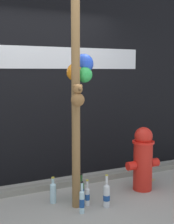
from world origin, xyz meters
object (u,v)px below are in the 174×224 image
object	(u,v)px
fire_hydrant	(143,158)
bottle_2	(87,195)
bottle_1	(107,195)
bottle_5	(82,201)
bottle_4	(74,189)
bottle_0	(53,192)
bottle_3	(78,185)
memorial_post	(78,58)
bottle_6	(81,191)

from	to	relation	value
fire_hydrant	bottle_2	world-z (taller)	fire_hydrant
bottle_1	bottle_5	xyz separation A→B (m)	(-0.33, -0.02, -0.00)
bottle_4	bottle_2	bearing A→B (deg)	-68.54
fire_hydrant	bottle_0	xyz separation A→B (m)	(-1.26, 0.11, -0.30)
bottle_1	bottle_4	world-z (taller)	bottle_1
bottle_2	bottle_3	size ratio (longest dim) A/B	0.92
bottle_1	memorial_post	bearing A→B (deg)	142.89
fire_hydrant	bottle_5	bearing A→B (deg)	-163.94
memorial_post	bottle_3	xyz separation A→B (m)	(0.09, 0.23, -1.62)
bottle_3	bottle_4	bearing A→B (deg)	-132.09
memorial_post	bottle_1	size ratio (longest dim) A/B	7.51
bottle_5	memorial_post	bearing A→B (deg)	75.73
bottle_6	bottle_5	bearing A→B (deg)	-112.96
bottle_0	bottle_4	world-z (taller)	bottle_4
memorial_post	bottle_6	world-z (taller)	memorial_post
bottle_0	bottle_2	distance (m)	0.43
memorial_post	bottle_3	world-z (taller)	memorial_post
bottle_3	bottle_4	distance (m)	0.13
bottle_0	bottle_1	xyz separation A→B (m)	(0.54, -0.39, 0.01)
memorial_post	bottle_3	distance (m)	1.64
bottle_0	bottle_2	xyz separation A→B (m)	(0.35, -0.25, -0.02)
bottle_1	bottle_4	xyz separation A→B (m)	(-0.27, 0.35, -0.00)
memorial_post	bottle_2	world-z (taller)	memorial_post
bottle_5	bottle_0	bearing A→B (deg)	117.26
bottle_3	fire_hydrant	bearing A→B (deg)	-9.94
fire_hydrant	bottle_1	xyz separation A→B (m)	(-0.72, -0.28, -0.29)
memorial_post	bottle_1	world-z (taller)	memorial_post
bottle_4	bottle_6	bearing A→B (deg)	-62.74
bottle_5	bottle_6	world-z (taller)	bottle_5
bottle_4	bottle_5	size ratio (longest dim) A/B	0.98
bottle_1	bottle_6	distance (m)	0.33
bottle_2	bottle_5	size ratio (longest dim) A/B	0.86
fire_hydrant	bottle_4	world-z (taller)	fire_hydrant
bottle_2	fire_hydrant	bearing A→B (deg)	8.83
bottle_0	bottle_3	distance (m)	0.36
fire_hydrant	memorial_post	bearing A→B (deg)	-175.69
bottle_2	bottle_3	xyz separation A→B (m)	(0.00, 0.30, 0.02)
bottle_3	bottle_6	bearing A→B (deg)	-100.12
bottle_3	bottle_5	world-z (taller)	bottle_5
bottle_5	fire_hydrant	bearing A→B (deg)	16.06
fire_hydrant	bottle_2	xyz separation A→B (m)	(-0.91, -0.14, -0.31)
bottle_4	bottle_3	bearing A→B (deg)	47.91
bottle_0	bottle_1	size ratio (longest dim) A/B	0.82
fire_hydrant	bottle_0	size ratio (longest dim) A/B	2.65
bottle_3	bottle_2	bearing A→B (deg)	-90.78
bottle_0	bottle_3	xyz separation A→B (m)	(0.36, 0.05, 0.01)
bottle_6	bottle_1	bearing A→B (deg)	-48.75
bottle_3	bottle_5	size ratio (longest dim) A/B	0.93
bottle_0	bottle_3	world-z (taller)	bottle_3
bottle_1	bottle_3	world-z (taller)	bottle_1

